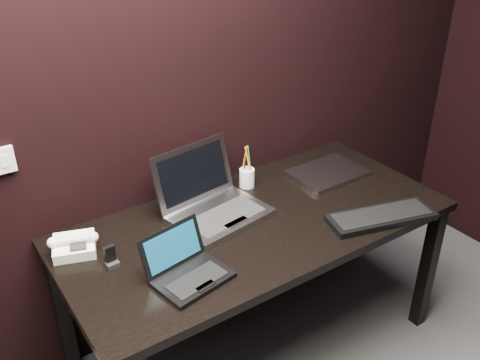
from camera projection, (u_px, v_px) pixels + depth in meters
wall_back at (142, 84)px, 2.19m from camera, size 4.00×0.00×4.00m
desk at (256, 235)px, 2.35m from camera, size 1.70×0.80×0.74m
netbook at (187, 270)px, 1.96m from camera, size 0.30×0.28×0.17m
silver_laptop at (213, 204)px, 2.33m from camera, size 0.45×0.42×0.28m
ext_keyboard at (381, 217)px, 2.31m from camera, size 0.50×0.28×0.03m
closed_laptop at (328, 173)px, 2.67m from camera, size 0.36×0.26×0.02m
desk_phone at (74, 245)px, 2.09m from camera, size 0.20×0.19×0.10m
mobile_phone at (111, 258)px, 2.03m from camera, size 0.05×0.04×0.08m
pen_cup at (247, 177)px, 2.55m from camera, size 0.09×0.09×0.21m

